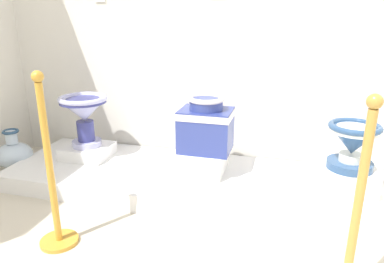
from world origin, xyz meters
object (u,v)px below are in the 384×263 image
(decorative_vase_corner, at_px, (14,154))
(stanchion_post_near_right, at_px, (351,248))
(stanchion_post_near_left, at_px, (53,191))
(plinth_block_tall_cobalt, at_px, (205,161))
(plinth_block_rightmost, at_px, (88,151))
(antique_toilet_rightmost, at_px, (84,111))
(plinth_block_broad_patterned, at_px, (347,179))
(antique_toilet_tall_cobalt, at_px, (206,124))
(antique_toilet_broad_patterned, at_px, (353,141))

(decorative_vase_corner, relative_size, stanchion_post_near_right, 0.36)
(stanchion_post_near_left, height_order, stanchion_post_near_right, stanchion_post_near_left)
(plinth_block_tall_cobalt, bearing_deg, plinth_block_rightmost, 178.59)
(antique_toilet_rightmost, height_order, plinth_block_broad_patterned, antique_toilet_rightmost)
(antique_toilet_tall_cobalt, height_order, decorative_vase_corner, antique_toilet_tall_cobalt)
(antique_toilet_broad_patterned, xyz_separation_m, decorative_vase_corner, (-2.69, -0.07, -0.35))
(antique_toilet_tall_cobalt, bearing_deg, antique_toilet_rightmost, 178.59)
(plinth_block_rightmost, distance_m, decorative_vase_corner, 0.65)
(antique_toilet_rightmost, xyz_separation_m, antique_toilet_broad_patterned, (2.06, -0.08, -0.04))
(antique_toilet_rightmost, bearing_deg, plinth_block_rightmost, 90.00)
(plinth_block_tall_cobalt, relative_size, stanchion_post_near_left, 0.36)
(plinth_block_rightmost, height_order, antique_toilet_broad_patterned, antique_toilet_broad_patterned)
(antique_toilet_rightmost, bearing_deg, stanchion_post_near_left, -69.01)
(plinth_block_tall_cobalt, distance_m, decorative_vase_corner, 1.68)
(plinth_block_broad_patterned, distance_m, stanchion_post_near_right, 0.96)
(plinth_block_broad_patterned, distance_m, decorative_vase_corner, 2.69)
(plinth_block_broad_patterned, bearing_deg, stanchion_post_near_right, -96.52)
(antique_toilet_rightmost, height_order, stanchion_post_near_left, stanchion_post_near_left)
(plinth_block_tall_cobalt, height_order, decorative_vase_corner, decorative_vase_corner)
(plinth_block_rightmost, bearing_deg, antique_toilet_rightmost, -90.00)
(antique_toilet_rightmost, distance_m, antique_toilet_tall_cobalt, 1.04)
(antique_toilet_tall_cobalt, xyz_separation_m, stanchion_post_near_left, (-0.67, -0.95, -0.17))
(antique_toilet_tall_cobalt, relative_size, stanchion_post_near_right, 0.42)
(antique_toilet_tall_cobalt, bearing_deg, stanchion_post_near_right, -47.75)
(plinth_block_rightmost, bearing_deg, antique_toilet_tall_cobalt, -1.41)
(antique_toilet_broad_patterned, relative_size, stanchion_post_near_right, 0.33)
(plinth_block_broad_patterned, bearing_deg, plinth_block_rightmost, 177.74)
(antique_toilet_rightmost, distance_m, stanchion_post_near_left, 1.06)
(plinth_block_tall_cobalt, bearing_deg, antique_toilet_broad_patterned, -3.13)
(plinth_block_broad_patterned, relative_size, stanchion_post_near_left, 0.35)
(antique_toilet_rightmost, distance_m, plinth_block_broad_patterned, 2.09)
(antique_toilet_tall_cobalt, xyz_separation_m, antique_toilet_broad_patterned, (1.02, -0.06, -0.02))
(plinth_block_tall_cobalt, distance_m, antique_toilet_tall_cobalt, 0.30)
(decorative_vase_corner, height_order, stanchion_post_near_left, stanchion_post_near_left)
(stanchion_post_near_right, bearing_deg, stanchion_post_near_left, 178.07)
(antique_toilet_broad_patterned, distance_m, stanchion_post_near_left, 1.91)
(antique_toilet_rightmost, relative_size, stanchion_post_near_right, 0.43)
(antique_toilet_broad_patterned, height_order, stanchion_post_near_left, stanchion_post_near_left)
(plinth_block_tall_cobalt, bearing_deg, plinth_block_broad_patterned, -3.13)
(plinth_block_rightmost, xyz_separation_m, antique_toilet_rightmost, (0.00, -0.00, 0.36))
(antique_toilet_broad_patterned, height_order, decorative_vase_corner, antique_toilet_broad_patterned)
(plinth_block_tall_cobalt, distance_m, antique_toilet_broad_patterned, 1.06)
(stanchion_post_near_left, distance_m, stanchion_post_near_right, 1.58)
(plinth_block_broad_patterned, relative_size, stanchion_post_near_right, 0.36)
(antique_toilet_broad_patterned, bearing_deg, decorative_vase_corner, -178.47)
(antique_toilet_tall_cobalt, relative_size, decorative_vase_corner, 1.15)
(stanchion_post_near_right, bearing_deg, plinth_block_rightmost, 152.24)
(antique_toilet_rightmost, bearing_deg, plinth_block_tall_cobalt, -1.41)
(plinth_block_broad_patterned, distance_m, antique_toilet_broad_patterned, 0.28)
(plinth_block_tall_cobalt, xyz_separation_m, plinth_block_broad_patterned, (1.02, -0.06, -0.00))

